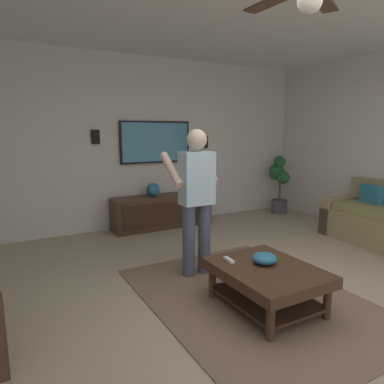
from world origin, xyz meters
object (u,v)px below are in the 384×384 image
object	(u,v)px
tv	(156,142)
bowl	(264,258)
coffee_table	(267,278)
person_standing	(196,194)
potted_plant_tall	(279,180)
remote_white	(229,260)
vase_round	(153,190)
media_console	(162,211)
wall_speaker_right	(95,137)
wall_speaker_left	(204,142)

from	to	relation	value
tv	bowl	distance (m)	3.33
tv	coffee_table	bearing A→B (deg)	-5.49
coffee_table	person_standing	distance (m)	1.19
tv	potted_plant_tall	world-z (taller)	tv
potted_plant_tall	remote_white	world-z (taller)	potted_plant_tall
potted_plant_tall	vase_round	distance (m)	2.65
media_console	bowl	xyz separation A→B (m)	(-2.93, 0.28, 0.18)
media_console	vase_round	xyz separation A→B (m)	(0.02, 0.16, 0.39)
potted_plant_tall	wall_speaker_right	distance (m)	3.62
wall_speaker_left	vase_round	bearing A→B (deg)	101.42
person_standing	media_console	bearing A→B (deg)	-12.76
bowl	vase_round	xyz separation A→B (m)	(2.95, -0.12, 0.21)
bowl	wall_speaker_left	size ratio (longest dim) A/B	1.04
coffee_table	vase_round	bearing A→B (deg)	-2.95
tv	vase_round	world-z (taller)	tv
remote_white	person_standing	bearing A→B (deg)	1.76
potted_plant_tall	wall_speaker_right	size ratio (longest dim) A/B	5.17
remote_white	vase_round	world-z (taller)	vase_round
wall_speaker_left	wall_speaker_right	bearing A→B (deg)	90.00
coffee_table	wall_speaker_right	distance (m)	3.55
coffee_table	remote_white	distance (m)	0.38
bowl	remote_white	world-z (taller)	bowl
person_standing	potted_plant_tall	bearing A→B (deg)	-56.77
person_standing	wall_speaker_left	size ratio (longest dim) A/B	7.45
coffee_table	person_standing	world-z (taller)	person_standing
tv	vase_round	bearing A→B (deg)	-35.69
person_standing	potted_plant_tall	xyz separation A→B (m)	(1.88, -2.97, -0.27)
coffee_table	wall_speaker_left	xyz separation A→B (m)	(3.25, -1.29, 1.13)
bowl	vase_round	size ratio (longest dim) A/B	1.04
coffee_table	tv	world-z (taller)	tv
bowl	wall_speaker_left	bearing A→B (deg)	-21.62
bowl	media_console	bearing A→B (deg)	-5.46
person_standing	bowl	distance (m)	1.06
tv	media_console	bearing A→B (deg)	0.00
tv	potted_plant_tall	distance (m)	2.63
vase_round	media_console	bearing A→B (deg)	-99.00
wall_speaker_left	coffee_table	bearing A→B (deg)	158.34
remote_white	wall_speaker_right	bearing A→B (deg)	14.38
tv	potted_plant_tall	bearing A→B (deg)	81.64
remote_white	wall_speaker_right	xyz separation A→B (m)	(2.97, 0.48, 1.12)
bowl	remote_white	xyz separation A→B (m)	(0.21, 0.25, -0.04)
media_console	tv	distance (m)	1.19
person_standing	wall_speaker_right	bearing A→B (deg)	14.00
bowl	wall_speaker_left	xyz separation A→B (m)	(3.18, -1.26, 0.97)
coffee_table	remote_white	size ratio (longest dim) A/B	6.67
media_console	bowl	bearing A→B (deg)	-5.46
coffee_table	wall_speaker_right	xyz separation A→B (m)	(3.25, 0.70, 1.24)
media_console	person_standing	bearing A→B (deg)	-13.70
media_console	potted_plant_tall	xyz separation A→B (m)	(-0.12, -2.49, 0.38)
media_console	coffee_table	bearing A→B (deg)	-5.93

